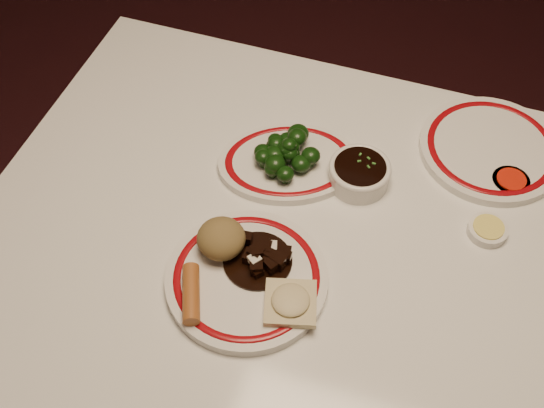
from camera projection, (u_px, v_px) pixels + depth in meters
The scene contains 12 objects.
dining_table at pixel (331, 293), 1.14m from camera, with size 1.20×0.90×0.75m.
main_plate at pixel (247, 279), 1.04m from camera, with size 0.32×0.32×0.02m.
rice_mound at pixel (221, 239), 1.05m from camera, with size 0.08×0.08×0.05m, color olive.
spring_roll at pixel (191, 294), 1.00m from camera, with size 0.03×0.03×0.09m, color #AB602A.
fried_wonton at pixel (291, 302), 1.00m from camera, with size 0.09×0.09×0.02m.
stirfry_heap at pixel (262, 258), 1.04m from camera, with size 0.11×0.11×0.03m.
broccoli_plate at pixel (289, 162), 1.19m from camera, with size 0.30×0.28×0.02m.
broccoli_pile at pixel (286, 151), 1.17m from camera, with size 0.11×0.12×0.05m.
soy_bowl at pixel (359, 174), 1.16m from camera, with size 0.10×0.10×0.04m.
sweet_sour_dish at pixel (510, 182), 1.16m from camera, with size 0.06×0.06×0.02m.
mustard_dish at pixel (487, 230), 1.10m from camera, with size 0.06×0.06×0.02m.
far_plate at pixel (490, 149), 1.21m from camera, with size 0.33×0.33×0.02m.
Camera 1 is at (0.09, -0.57, 1.66)m, focal length 45.00 mm.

